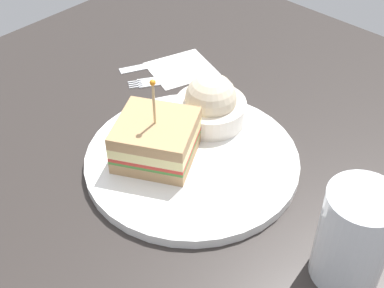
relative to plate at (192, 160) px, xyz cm
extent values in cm
cube|color=#2D2826|center=(0.00, 0.00, -1.63)|extent=(90.30, 90.30, 2.00)
cylinder|color=white|center=(0.00, 0.00, 0.00)|extent=(26.29, 26.29, 1.26)
cube|color=tan|center=(-3.16, -2.92, 1.38)|extent=(12.09, 11.95, 1.50)
cube|color=#478438|center=(-3.16, -2.92, 2.33)|extent=(12.09, 11.95, 0.40)
cube|color=red|center=(-3.16, -2.92, 2.78)|extent=(12.09, 11.95, 0.50)
cube|color=#EFE093|center=(-3.16, -2.92, 3.70)|extent=(12.09, 11.95, 1.33)
cube|color=tan|center=(-3.16, -2.92, 5.11)|extent=(12.09, 11.95, 1.50)
cylinder|color=tan|center=(-3.16, -2.92, 8.30)|extent=(0.30, 0.30, 6.37)
sphere|color=orange|center=(-3.16, -2.92, 11.48)|extent=(0.70, 0.70, 0.70)
cylinder|color=silver|center=(-3.23, 6.96, 2.06)|extent=(9.37, 9.37, 2.86)
sphere|color=beige|center=(-3.23, 6.96, 4.00)|extent=(6.75, 6.75, 6.75)
cylinder|color=silver|center=(22.05, -1.09, 2.80)|extent=(6.15, 6.15, 6.86)
cylinder|color=white|center=(22.05, -1.09, 4.83)|extent=(6.99, 6.99, 10.92)
cube|color=white|center=(-15.95, 14.50, -0.56)|extent=(10.97, 11.54, 0.15)
cube|color=silver|center=(-13.71, 13.36, -0.46)|extent=(4.64, 6.81, 0.35)
cube|color=silver|center=(-16.74, 8.60, -0.46)|extent=(3.79, 4.22, 0.35)
cube|color=silver|center=(-18.56, 7.14, -0.46)|extent=(1.23, 1.78, 0.35)
cube|color=silver|center=(-18.14, 6.88, -0.46)|extent=(1.23, 1.78, 0.35)
cube|color=silver|center=(-17.71, 6.61, -0.46)|extent=(1.23, 1.78, 0.35)
cube|color=silver|center=(-17.29, 6.34, -0.46)|extent=(1.23, 1.78, 0.35)
cube|color=silver|center=(-18.19, 15.64, -0.46)|extent=(3.92, 7.11, 0.35)
cube|color=silver|center=(-20.68, 10.60, -0.46)|extent=(4.45, 6.94, 0.24)
camera|label=1|loc=(32.72, -34.79, 44.16)|focal=49.39mm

